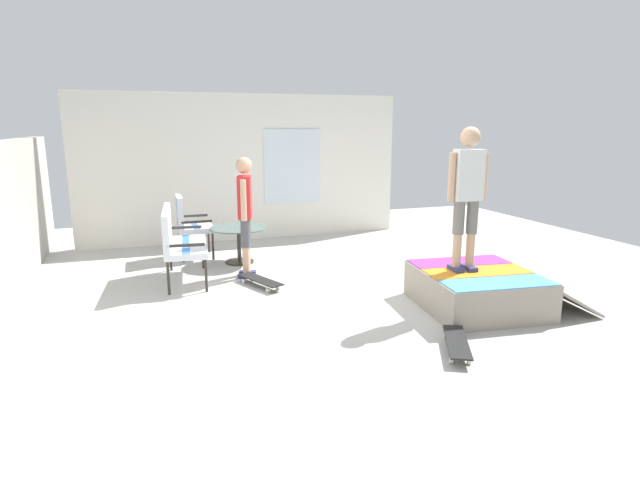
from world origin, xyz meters
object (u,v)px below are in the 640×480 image
object	(u,v)px
patio_bench	(177,238)
skateboard_spare	(457,342)
patio_chair_near_house	(188,221)
patio_table	(239,238)
person_skater	(467,189)
skateboard_by_bench	(260,280)
skate_ramp	(479,289)
person_watching	(245,208)

from	to	relation	value
patio_bench	skateboard_spare	xyz separation A→B (m)	(-3.22, -2.35, -0.53)
patio_chair_near_house	patio_table	distance (m)	0.95
patio_bench	patio_chair_near_house	xyz separation A→B (m)	(1.30, -0.26, -0.00)
person_skater	skateboard_by_bench	xyz separation A→B (m)	(1.56, 2.09, -1.33)
patio_chair_near_house	skateboard_by_bench	distance (m)	2.12
skate_ramp	patio_table	bearing A→B (deg)	37.86
skateboard_by_bench	skate_ramp	bearing A→B (deg)	-126.08
skateboard_by_bench	skateboard_spare	xyz separation A→B (m)	(-2.61, -1.33, 0.00)
skate_ramp	skateboard_spare	distance (m)	1.35
patio_chair_near_house	skateboard_spare	size ratio (longest dim) A/B	1.27
skateboard_by_bench	patio_chair_near_house	bearing A→B (deg)	21.60
patio_table	person_watching	distance (m)	0.97
patio_bench	person_watching	xyz separation A→B (m)	(-0.07, -0.94, 0.37)
person_watching	patio_bench	bearing A→B (deg)	85.84
patio_table	skateboard_by_bench	bearing A→B (deg)	-178.22
patio_chair_near_house	person_watching	world-z (taller)	person_watching
patio_chair_near_house	skateboard_by_bench	xyz separation A→B (m)	(-1.90, -0.75, -0.53)
patio_bench	person_watching	bearing A→B (deg)	-94.16
person_skater	person_watching	bearing A→B (deg)	45.85
patio_table	skateboard_spare	size ratio (longest dim) A/B	1.12
skate_ramp	skateboard_by_bench	distance (m)	2.80
skate_ramp	patio_table	distance (m)	3.76
person_skater	skateboard_spare	world-z (taller)	person_skater
patio_bench	patio_table	distance (m)	1.22
patio_table	skateboard_spare	distance (m)	4.17
skate_ramp	patio_chair_near_house	bearing A→B (deg)	40.34
patio_bench	skateboard_by_bench	world-z (taller)	patio_bench
skate_ramp	patio_bench	xyz separation A→B (m)	(2.26, 3.27, 0.39)
patio_table	skateboard_spare	world-z (taller)	patio_table
person_watching	skateboard_spare	distance (m)	3.57
skate_ramp	patio_bench	size ratio (longest dim) A/B	1.55
skate_ramp	skateboard_by_bench	world-z (taller)	skate_ramp
skate_ramp	person_watching	bearing A→B (deg)	46.88
patio_bench	skateboard_by_bench	size ratio (longest dim) A/B	1.58
patio_bench	patio_table	xyz separation A→B (m)	(0.71, -0.97, -0.21)
skateboard_spare	person_watching	bearing A→B (deg)	24.09
person_watching	skate_ramp	bearing A→B (deg)	-133.12
skateboard_by_bench	person_skater	bearing A→B (deg)	-126.74
skateboard_by_bench	person_watching	bearing A→B (deg)	7.88
person_skater	skateboard_spare	bearing A→B (deg)	144.59
patio_table	skateboard_by_bench	world-z (taller)	patio_table
person_watching	person_skater	xyz separation A→B (m)	(-2.10, -2.16, 0.42)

